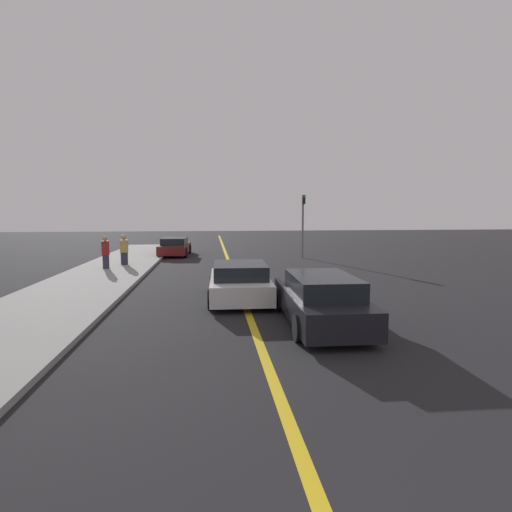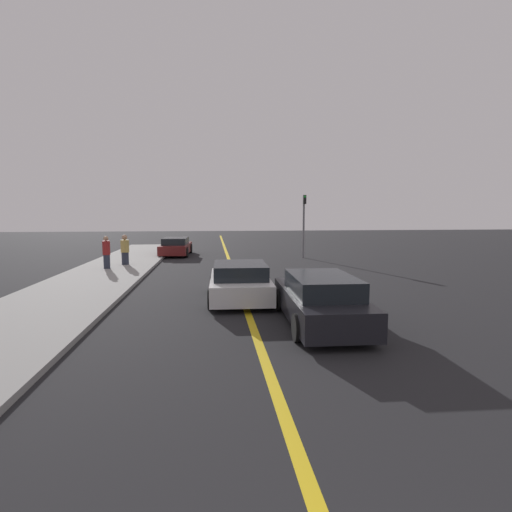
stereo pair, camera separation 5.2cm
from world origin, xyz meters
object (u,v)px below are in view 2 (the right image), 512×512
object	(u,v)px
car_ahead_center	(240,282)
pedestrian_near_curb	(106,252)
pedestrian_mid_group	(125,250)
car_near_right_lane	(320,300)
car_far_distant	(176,247)
traffic_light	(304,219)

from	to	relation	value
car_ahead_center	pedestrian_near_curb	xyz separation A→B (m)	(-5.96, 6.99, 0.33)
car_ahead_center	pedestrian_mid_group	distance (m)	9.99
car_near_right_lane	car_ahead_center	bearing A→B (deg)	122.53
car_far_distant	traffic_light	size ratio (longest dim) A/B	1.11
pedestrian_near_curb	traffic_light	size ratio (longest dim) A/B	0.40
car_near_right_lane	pedestrian_mid_group	world-z (taller)	pedestrian_mid_group
car_far_distant	traffic_light	distance (m)	8.59
car_ahead_center	pedestrian_mid_group	size ratio (longest dim) A/B	2.58
pedestrian_mid_group	car_ahead_center	bearing A→B (deg)	-57.32
pedestrian_near_curb	car_far_distant	bearing A→B (deg)	68.61
pedestrian_mid_group	traffic_light	size ratio (longest dim) A/B	0.40
car_ahead_center	traffic_light	xyz separation A→B (m)	(4.78, 11.50, 1.81)
pedestrian_near_curb	pedestrian_mid_group	size ratio (longest dim) A/B	1.01
car_ahead_center	pedestrian_mid_group	xyz separation A→B (m)	(-5.39, 8.41, 0.31)
car_far_distant	pedestrian_near_curb	bearing A→B (deg)	-108.74
car_near_right_lane	pedestrian_near_curb	size ratio (longest dim) A/B	2.91
pedestrian_near_curb	car_near_right_lane	bearing A→B (deg)	-52.13
car_ahead_center	car_far_distant	bearing A→B (deg)	104.78
car_far_distant	pedestrian_mid_group	size ratio (longest dim) A/B	2.77
car_far_distant	traffic_light	xyz separation A→B (m)	(8.06, -2.36, 1.82)
car_far_distant	pedestrian_near_curb	distance (m)	7.38
pedestrian_mid_group	car_near_right_lane	bearing A→B (deg)	-57.71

